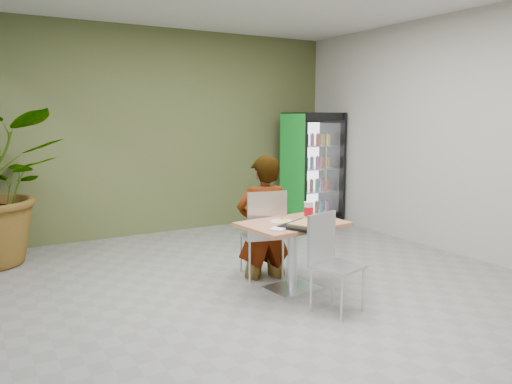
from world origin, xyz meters
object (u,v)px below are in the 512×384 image
at_px(dining_table, 293,242).
at_px(chair_near, 329,254).
at_px(seated_woman, 263,230).
at_px(cafeteria_tray, 305,225).
at_px(beverage_fridge, 313,168).
at_px(soda_cup, 309,211).
at_px(chair_far, 264,227).

relative_size(dining_table, chair_near, 1.19).
bearing_deg(seated_woman, dining_table, 105.48).
height_order(cafeteria_tray, beverage_fridge, beverage_fridge).
distance_m(chair_near, cafeteria_tray, 0.42).
bearing_deg(cafeteria_tray, chair_near, -84.93).
bearing_deg(beverage_fridge, soda_cup, -131.78).
relative_size(dining_table, soda_cup, 6.04).
height_order(chair_near, seated_woman, seated_woman).
xyz_separation_m(chair_near, seated_woman, (-0.05, 1.15, 0.01)).
distance_m(chair_far, beverage_fridge, 3.19).
height_order(seated_woman, soda_cup, seated_woman).
bearing_deg(cafeteria_tray, dining_table, 89.16).
xyz_separation_m(chair_near, soda_cup, (0.23, 0.65, 0.29)).
distance_m(cafeteria_tray, beverage_fridge, 3.69).
relative_size(dining_table, chair_far, 1.08).
bearing_deg(seated_woman, soda_cup, 132.42).
bearing_deg(cafeteria_tray, chair_far, 93.27).
distance_m(chair_far, cafeteria_tray, 0.75).
xyz_separation_m(chair_near, beverage_fridge, (2.22, 3.28, 0.41)).
xyz_separation_m(dining_table, chair_near, (0.03, -0.58, 0.01)).
bearing_deg(soda_cup, chair_near, -109.06).
bearing_deg(chair_far, chair_near, 107.29).
distance_m(soda_cup, beverage_fridge, 3.30).
bearing_deg(chair_near, cafeteria_tray, 79.75).
bearing_deg(chair_far, dining_table, 108.51).
bearing_deg(cafeteria_tray, beverage_fridge, 52.37).
bearing_deg(beverage_fridge, cafeteria_tray, -132.18).
bearing_deg(soda_cup, cafeteria_tray, -131.01).
xyz_separation_m(chair_far, seated_woman, (0.03, 0.06, -0.04)).
distance_m(chair_near, beverage_fridge, 3.98).
height_order(chair_far, chair_near, chair_far).
distance_m(seated_woman, cafeteria_tray, 0.82).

